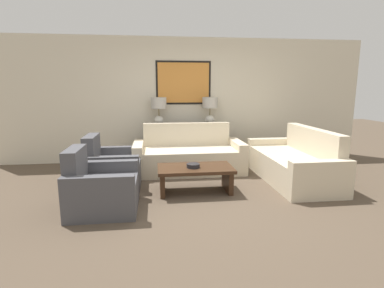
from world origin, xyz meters
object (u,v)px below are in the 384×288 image
object	(u,v)px
console_table	(185,144)
armchair_near_back_wall	(112,168)
couch_by_side	(294,163)
table_lamp_left	(159,107)
coffee_table	(195,173)
couch_by_back_wall	(188,156)
decorative_bowl	(193,166)
armchair_near_camera	(101,189)
table_lamp_right	(210,107)

from	to	relation	value
console_table	armchair_near_back_wall	bearing A→B (deg)	-134.41
couch_by_side	armchair_near_back_wall	size ratio (longest dim) A/B	2.31
table_lamp_left	armchair_near_back_wall	size ratio (longest dim) A/B	0.67
table_lamp_left	coffee_table	size ratio (longest dim) A/B	0.52
table_lamp_left	armchair_near_back_wall	world-z (taller)	table_lamp_left
couch_by_back_wall	coffee_table	xyz separation A→B (m)	(-0.03, -1.21, -0.00)
couch_by_back_wall	armchair_near_back_wall	world-z (taller)	couch_by_back_wall
coffee_table	console_table	bearing A→B (deg)	89.08
couch_by_side	decorative_bowl	bearing A→B (deg)	-166.35
table_lamp_left	decorative_bowl	xyz separation A→B (m)	(0.47, -1.95, -0.76)
table_lamp_left	couch_by_back_wall	xyz separation A→B (m)	(0.54, -0.71, -0.90)
decorative_bowl	armchair_near_camera	size ratio (longest dim) A/B	0.22
coffee_table	armchair_near_camera	xyz separation A→B (m)	(-1.33, -0.52, -0.01)
table_lamp_left	armchair_near_camera	size ratio (longest dim) A/B	0.67
coffee_table	armchair_near_camera	distance (m)	1.43
console_table	table_lamp_left	distance (m)	0.96
decorative_bowl	table_lamp_right	bearing A→B (deg)	72.53
armchair_near_back_wall	decorative_bowl	bearing A→B (deg)	-23.39
decorative_bowl	console_table	bearing A→B (deg)	87.95
couch_by_side	decorative_bowl	distance (m)	1.90
decorative_bowl	armchair_near_camera	world-z (taller)	armchair_near_camera
couch_by_side	armchair_near_camera	xyz separation A→B (m)	(-3.13, -0.93, -0.01)
armchair_near_back_wall	armchair_near_camera	world-z (taller)	same
console_table	table_lamp_right	xyz separation A→B (m)	(0.54, 0.00, 0.79)
console_table	couch_by_side	distance (m)	2.33
table_lamp_right	armchair_near_camera	xyz separation A→B (m)	(-1.91, -2.43, -0.91)
table_lamp_left	table_lamp_right	distance (m)	1.09
couch_by_back_wall	armchair_near_camera	xyz separation A→B (m)	(-1.36, -1.73, -0.01)
couch_by_side	armchair_near_back_wall	distance (m)	3.14
table_lamp_left	armchair_near_camera	xyz separation A→B (m)	(-0.82, -2.43, -0.91)
console_table	couch_by_back_wall	world-z (taller)	couch_by_back_wall
table_lamp_right	armchair_near_back_wall	xyz separation A→B (m)	(-1.91, -1.39, -0.91)
console_table	table_lamp_right	distance (m)	0.96
coffee_table	table_lamp_right	bearing A→B (deg)	73.27
couch_by_side	armchair_near_camera	bearing A→B (deg)	-163.51
console_table	couch_by_back_wall	xyz separation A→B (m)	(0.00, -0.71, -0.10)
armchair_near_back_wall	armchair_near_camera	bearing A→B (deg)	-90.00
console_table	coffee_table	bearing A→B (deg)	-90.92
table_lamp_left	decorative_bowl	world-z (taller)	table_lamp_left
table_lamp_right	couch_by_back_wall	distance (m)	1.26
couch_by_back_wall	decorative_bowl	distance (m)	1.25
table_lamp_left	decorative_bowl	size ratio (longest dim) A/B	2.99
couch_by_back_wall	couch_by_side	size ratio (longest dim) A/B	1.00
couch_by_side	armchair_near_back_wall	bearing A→B (deg)	177.94
armchair_near_back_wall	armchair_near_camera	xyz separation A→B (m)	(0.00, -1.04, 0.00)
console_table	couch_by_side	bearing A→B (deg)	-40.37
couch_by_side	couch_by_back_wall	bearing A→B (deg)	155.70
console_table	couch_by_side	world-z (taller)	couch_by_side
console_table	couch_by_back_wall	size ratio (longest dim) A/B	0.73
console_table	coffee_table	xyz separation A→B (m)	(-0.03, -1.91, -0.10)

